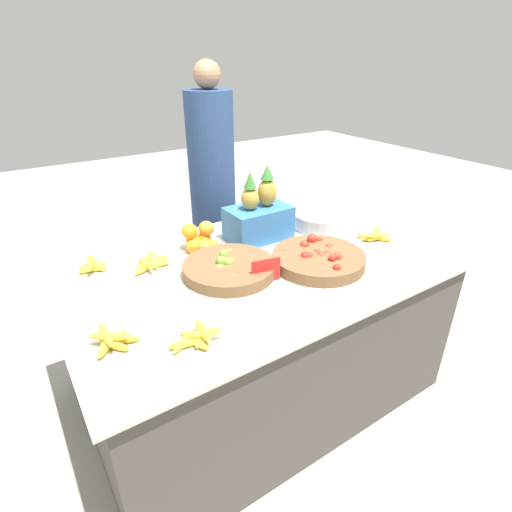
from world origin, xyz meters
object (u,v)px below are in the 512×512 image
at_px(tomato_basket, 318,259).
at_px(vendor_person, 213,200).
at_px(lime_bowl, 229,267).
at_px(produce_crate, 259,217).
at_px(price_sign, 266,271).
at_px(metal_bowl, 321,220).

distance_m(tomato_basket, vendor_person, 1.13).
distance_m(lime_bowl, produce_crate, 0.43).
height_order(lime_bowl, produce_crate, produce_crate).
height_order(price_sign, vendor_person, vendor_person).
relative_size(produce_crate, vendor_person, 0.24).
xyz_separation_m(tomato_basket, vendor_person, (0.02, 1.13, -0.03)).
distance_m(lime_bowl, tomato_basket, 0.44).
relative_size(tomato_basket, price_sign, 3.35).
bearing_deg(metal_bowl, produce_crate, 170.21).
xyz_separation_m(price_sign, vendor_person, (0.33, 1.13, -0.06)).
distance_m(tomato_basket, produce_crate, 0.43).
relative_size(lime_bowl, price_sign, 3.21).
bearing_deg(lime_bowl, tomato_basket, -22.00).
height_order(lime_bowl, metal_bowl, lime_bowl).
bearing_deg(metal_bowl, vendor_person, 111.25).
distance_m(tomato_basket, price_sign, 0.31).
height_order(metal_bowl, price_sign, price_sign).
bearing_deg(produce_crate, price_sign, -119.72).
bearing_deg(lime_bowl, vendor_person, 66.09).
distance_m(metal_bowl, produce_crate, 0.41).
height_order(metal_bowl, produce_crate, produce_crate).
height_order(tomato_basket, metal_bowl, tomato_basket).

